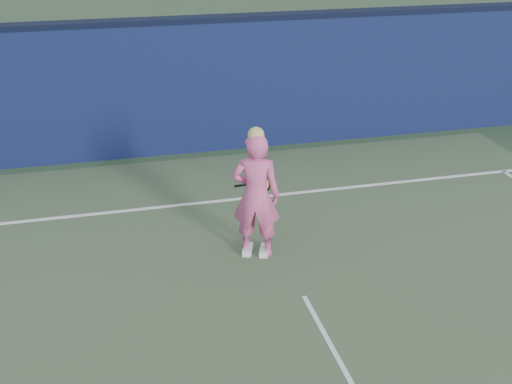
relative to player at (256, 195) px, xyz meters
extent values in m
plane|color=#32482C|center=(0.34, -2.21, -0.92)|extent=(80.00, 80.00, 0.00)
cube|color=#0D1A3C|center=(0.34, 4.29, 0.33)|extent=(24.00, 0.40, 2.50)
cube|color=black|center=(0.34, 4.29, 1.63)|extent=(24.00, 0.42, 0.10)
imported|color=#DC5590|center=(0.00, 0.00, -0.01)|extent=(0.77, 0.64, 1.82)
sphere|color=#CDBA5C|center=(0.00, 0.00, 0.87)|extent=(0.22, 0.22, 0.22)
cube|color=white|center=(0.11, -0.04, -0.87)|extent=(0.21, 0.30, 0.10)
cube|color=white|center=(-0.11, 0.04, -0.87)|extent=(0.21, 0.30, 0.10)
torus|color=black|center=(0.15, 0.36, 0.00)|extent=(0.30, 0.15, 0.30)
torus|color=#BF9012|center=(0.15, 0.36, 0.00)|extent=(0.25, 0.11, 0.25)
cylinder|color=beige|center=(0.15, 0.36, 0.00)|extent=(0.24, 0.10, 0.25)
cylinder|color=black|center=(-0.02, 0.51, -0.06)|extent=(0.25, 0.16, 0.10)
cylinder|color=black|center=(-0.12, 0.59, -0.10)|extent=(0.13, 0.09, 0.07)
cube|color=white|center=(0.34, 1.79, -0.90)|extent=(11.00, 0.08, 0.01)
camera|label=1|loc=(-1.87, -7.69, 3.74)|focal=45.00mm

